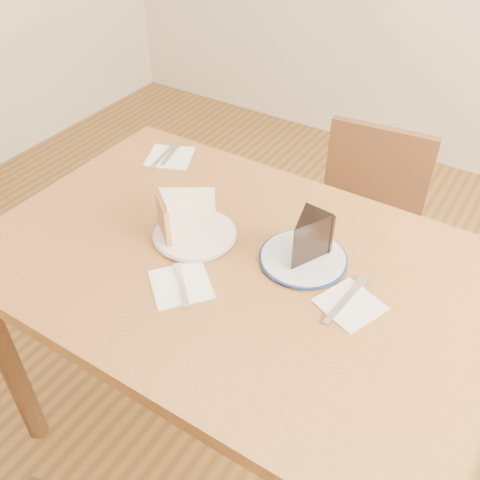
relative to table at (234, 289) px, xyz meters
name	(u,v)px	position (x,y,z in m)	size (l,w,h in m)	color
ground	(235,431)	(0.00, 0.00, -0.65)	(4.00, 4.00, 0.00)	#442C12
table	(234,289)	(0.00, 0.00, 0.00)	(1.20, 0.80, 0.75)	#573517
chair_far	(358,240)	(0.11, 0.58, -0.20)	(0.44, 0.44, 0.80)	#381E10
plate_cream	(195,234)	(-0.13, 0.02, 0.10)	(0.20, 0.20, 0.01)	silver
plate_navy	(303,258)	(0.14, 0.08, 0.10)	(0.20, 0.20, 0.01)	silver
carrot_cake	(191,213)	(-0.14, 0.03, 0.16)	(0.09, 0.13, 0.10)	beige
chocolate_cake	(305,241)	(0.14, 0.08, 0.16)	(0.07, 0.10, 0.10)	black
napkin_cream	(181,284)	(-0.05, -0.14, 0.10)	(0.13, 0.13, 0.00)	white
napkin_navy	(350,305)	(0.29, 0.01, 0.10)	(0.12, 0.12, 0.00)	white
napkin_spare	(170,157)	(-0.41, 0.28, 0.10)	(0.13, 0.13, 0.00)	white
fork_cream	(182,285)	(-0.04, -0.14, 0.10)	(0.01, 0.14, 0.00)	silver
knife_navy	(346,300)	(0.28, 0.01, 0.10)	(0.02, 0.17, 0.00)	silver
fork_spare	(171,154)	(-0.41, 0.29, 0.10)	(0.01, 0.14, 0.00)	white
knife_spare	(164,156)	(-0.43, 0.27, 0.10)	(0.01, 0.16, 0.00)	silver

